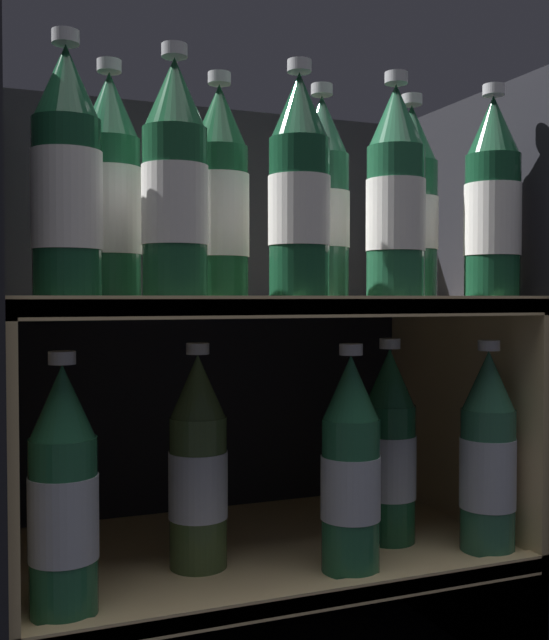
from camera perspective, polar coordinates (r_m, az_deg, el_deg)
name	(u,v)px	position (r m, az deg, el deg)	size (l,w,h in m)	color
fridge_back_wall	(216,367)	(1.23, -4.48, -3.56)	(0.71, 0.02, 0.83)	black
fridge_side_right	(468,370)	(1.20, 14.52, -3.74)	(0.02, 0.43, 0.83)	black
shelf_lower	(262,568)	(1.08, -0.95, -18.38)	(0.67, 0.39, 0.19)	#DBBC84
shelf_upper	(261,398)	(1.03, -1.03, -5.96)	(0.67, 0.39, 0.53)	#DBBC84
bottle_upper_front_0	(67,182)	(0.84, -15.54, 10.13)	(0.08, 0.08, 0.28)	#144228
bottle_upper_front_1	(175,187)	(0.86, -7.59, 10.04)	(0.08, 0.08, 0.28)	#194C2D
bottle_upper_front_2	(303,193)	(0.91, 2.16, 9.62)	(0.08, 0.08, 0.28)	#144228
bottle_upper_front_3	(396,199)	(0.97, 9.21, 9.10)	(0.08, 0.08, 0.28)	#1E5638
bottle_upper_front_4	(493,204)	(1.05, 16.29, 8.45)	(0.08, 0.08, 0.28)	#144228
bottle_upper_back_0	(110,194)	(0.93, -12.42, 9.34)	(0.08, 0.08, 0.28)	#1E5638
bottle_upper_back_1	(220,200)	(0.96, -4.20, 9.13)	(0.08, 0.08, 0.28)	#194C2D
bottle_upper_back_2	(322,203)	(1.01, 3.61, 8.86)	(0.08, 0.08, 0.28)	#285B42
bottle_upper_back_3	(411,208)	(1.08, 10.38, 8.40)	(0.08, 0.08, 0.28)	#1E5638
bottle_lower_front_0	(63,498)	(0.86, -15.80, -12.91)	(0.08, 0.08, 0.28)	#1E5638
bottle_lower_front_1	(351,470)	(0.95, 5.82, -11.29)	(0.08, 0.08, 0.28)	#1E5638
bottle_lower_front_2	(488,458)	(1.06, 15.95, -10.04)	(0.08, 0.08, 0.28)	#285B42
bottle_lower_back_0	(198,468)	(0.97, -5.84, -11.13)	(0.08, 0.08, 0.28)	#384C28
bottle_lower_back_1	(389,451)	(1.07, 8.75, -9.86)	(0.08, 0.08, 0.28)	#194C2D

